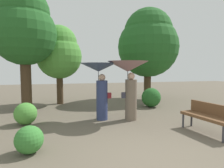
# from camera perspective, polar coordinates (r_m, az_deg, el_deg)

# --- Properties ---
(ground_plane) EXTENTS (40.00, 40.00, 0.00)m
(ground_plane) POSITION_cam_1_polar(r_m,az_deg,el_deg) (4.25, 12.74, -20.72)
(ground_plane) COLOR brown
(person_left) EXTENTS (1.28, 1.28, 2.01)m
(person_left) POSITION_cam_1_polar(r_m,az_deg,el_deg) (6.66, -3.74, 1.92)
(person_left) COLOR navy
(person_left) RESTS_ON ground
(person_right) EXTENTS (1.42, 1.42, 2.07)m
(person_right) POSITION_cam_1_polar(r_m,az_deg,el_deg) (6.63, 5.00, 2.78)
(person_right) COLOR #6B5B4C
(person_right) RESTS_ON ground
(park_bench) EXTENTS (0.72, 1.56, 0.83)m
(park_bench) POSITION_cam_1_polar(r_m,az_deg,el_deg) (6.03, 26.87, -8.33)
(park_bench) COLOR #38383D
(park_bench) RESTS_ON ground
(tree_near_left) EXTENTS (2.27, 2.27, 3.99)m
(tree_near_left) POSITION_cam_1_polar(r_m,az_deg,el_deg) (10.11, -15.60, 9.14)
(tree_near_left) COLOR #42301E
(tree_near_left) RESTS_ON ground
(tree_near_right) EXTENTS (3.47, 3.47, 5.27)m
(tree_near_right) POSITION_cam_1_polar(r_m,az_deg,el_deg) (11.41, 10.76, 12.18)
(tree_near_right) COLOR #42301E
(tree_near_right) RESTS_ON ground
(tree_mid_left) EXTENTS (2.71, 2.71, 5.28)m
(tree_mid_left) POSITION_cam_1_polar(r_m,az_deg,el_deg) (9.27, -24.89, 15.16)
(tree_mid_left) COLOR #42301E
(tree_mid_left) RESTS_ON ground
(bush_path_left) EXTENTS (0.90, 0.90, 0.90)m
(bush_path_left) POSITION_cam_1_polar(r_m,az_deg,el_deg) (9.17, 11.66, -3.99)
(bush_path_left) COLOR #235B23
(bush_path_left) RESTS_ON ground
(bush_path_right) EXTENTS (0.71, 0.71, 0.71)m
(bush_path_right) POSITION_cam_1_polar(r_m,az_deg,el_deg) (6.82, -24.51, -8.10)
(bush_path_right) COLOR #4C9338
(bush_path_right) RESTS_ON ground
(bush_behind_bench) EXTENTS (0.60, 0.60, 0.60)m
(bush_behind_bench) POSITION_cam_1_polar(r_m,az_deg,el_deg) (4.57, -23.62, -15.06)
(bush_behind_bench) COLOR #387F33
(bush_behind_bench) RESTS_ON ground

